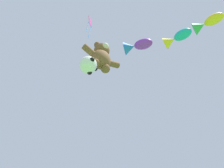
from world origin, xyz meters
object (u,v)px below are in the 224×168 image
at_px(fish_kite_violet, 136,46).
at_px(fish_kite_teal, 176,38).
at_px(soccer_ball_kite, 88,65).
at_px(diamond_kite, 90,24).
at_px(fish_kite_goldfin, 207,23).
at_px(teddy_bear_kite, 101,57).

distance_m(fish_kite_violet, fish_kite_teal, 2.88).
height_order(soccer_ball_kite, diamond_kite, diamond_kite).
bearing_deg(diamond_kite, fish_kite_violet, -8.09).
distance_m(soccer_ball_kite, fish_kite_teal, 7.38).
distance_m(soccer_ball_kite, fish_kite_violet, 6.07).
bearing_deg(soccer_ball_kite, fish_kite_violet, -6.87).
height_order(fish_kite_violet, fish_kite_teal, fish_kite_violet).
bearing_deg(fish_kite_teal, soccer_ball_kite, 153.18).
height_order(fish_kite_teal, diamond_kite, diamond_kite).
height_order(fish_kite_violet, fish_kite_goldfin, fish_kite_violet).
bearing_deg(fish_kite_violet, soccer_ball_kite, 173.13).
bearing_deg(fish_kite_teal, teddy_bear_kite, 150.38).
distance_m(teddy_bear_kite, soccer_ball_kite, 1.58).
distance_m(teddy_bear_kite, fish_kite_teal, 6.04).
height_order(soccer_ball_kite, fish_kite_goldfin, fish_kite_goldfin).
height_order(fish_kite_teal, fish_kite_goldfin, fish_kite_goldfin).
distance_m(teddy_bear_kite, fish_kite_violet, 4.52).
distance_m(fish_kite_violet, diamond_kite, 3.77).
bearing_deg(diamond_kite, soccer_ball_kite, -19.92).
bearing_deg(fish_kite_violet, teddy_bear_kite, 172.82).
xyz_separation_m(fish_kite_goldfin, diamond_kite, (-6.76, 4.65, 0.26)).
bearing_deg(fish_kite_goldfin, soccer_ball_kite, 144.84).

